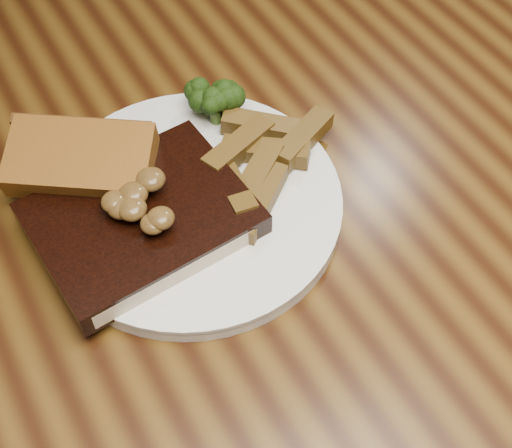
{
  "coord_description": "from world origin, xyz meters",
  "views": [
    {
      "loc": [
        -0.19,
        -0.31,
        1.25
      ],
      "look_at": [
        -0.02,
        -0.0,
        0.78
      ],
      "focal_mm": 50.0,
      "sensor_mm": 36.0,
      "label": 1
    }
  ],
  "objects": [
    {
      "name": "plate",
      "position": [
        -0.05,
        0.06,
        0.76
      ],
      "size": [
        0.3,
        0.3,
        0.01
      ],
      "primitive_type": "cylinder",
      "rotation": [
        0.0,
        0.0,
        -0.14
      ],
      "color": "white",
      "rests_on": "dining_table"
    },
    {
      "name": "potato_wedges",
      "position": [
        0.03,
        0.05,
        0.77
      ],
      "size": [
        0.1,
        0.1,
        0.02
      ],
      "primitive_type": null,
      "color": "brown",
      "rests_on": "plate"
    },
    {
      "name": "steak",
      "position": [
        -0.09,
        0.05,
        0.77
      ],
      "size": [
        0.18,
        0.15,
        0.03
      ],
      "primitive_type": "cube",
      "rotation": [
        0.0,
        0.0,
        0.07
      ],
      "color": "black",
      "rests_on": "plate"
    },
    {
      "name": "steak_bone",
      "position": [
        -0.09,
        -0.01,
        0.77
      ],
      "size": [
        0.15,
        0.02,
        0.02
      ],
      "primitive_type": "cube",
      "rotation": [
        0.0,
        0.0,
        0.07
      ],
      "color": "beige",
      "rests_on": "plate"
    },
    {
      "name": "dining_table",
      "position": [
        0.0,
        0.0,
        0.66
      ],
      "size": [
        1.6,
        0.9,
        0.75
      ],
      "color": "#492F0E",
      "rests_on": "ground"
    },
    {
      "name": "garlic_bread",
      "position": [
        -0.12,
        0.12,
        0.78
      ],
      "size": [
        0.14,
        0.13,
        0.03
      ],
      "primitive_type": "cube",
      "rotation": [
        0.0,
        0.0,
        -0.61
      ],
      "color": "brown",
      "rests_on": "plate"
    },
    {
      "name": "broccoli_cluster",
      "position": [
        0.03,
        0.14,
        0.78
      ],
      "size": [
        0.06,
        0.06,
        0.04
      ],
      "primitive_type": null,
      "color": "#203B0D",
      "rests_on": "plate"
    },
    {
      "name": "mushroom_pile",
      "position": [
        -0.09,
        0.06,
        0.8
      ],
      "size": [
        0.08,
        0.08,
        0.03
      ],
      "primitive_type": null,
      "color": "brown",
      "rests_on": "steak"
    }
  ]
}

